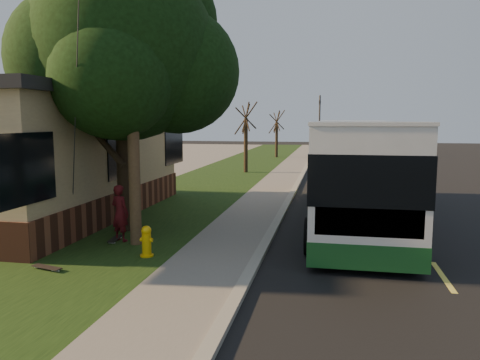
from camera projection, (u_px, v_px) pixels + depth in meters
name	position (u px, v px, depth m)	size (l,w,h in m)	color
ground	(255.00, 266.00, 10.59)	(120.00, 120.00, 0.00)	black
road	(388.00, 198.00, 19.56)	(8.00, 80.00, 0.01)	black
curb	(292.00, 194.00, 20.31)	(0.25, 80.00, 0.12)	gray
sidewalk	(269.00, 194.00, 20.51)	(2.00, 80.00, 0.08)	slate
grass_verge	(192.00, 192.00, 21.17)	(5.00, 80.00, 0.07)	black
fire_hydrant	(147.00, 241.00, 11.03)	(0.32, 0.32, 0.74)	#EDB40C
utility_pole	(131.00, 65.00, 11.59)	(2.86, 3.21, 9.07)	#473321
leafy_tree	(126.00, 53.00, 13.29)	(6.30, 6.00, 7.80)	black
bare_tree_near	(246.00, 138.00, 28.50)	(1.38, 1.21, 4.31)	black
bare_tree_far	(277.00, 135.00, 40.10)	(1.38, 1.21, 4.03)	black
traffic_signal	(319.00, 121.00, 43.18)	(0.18, 0.22, 5.50)	#2D2D30
transit_bus	(355.00, 168.00, 15.26)	(2.76, 11.95, 3.23)	silver
skateboarder	(120.00, 213.00, 12.38)	(0.55, 0.36, 1.51)	#4B0F13
skateboard_main	(115.00, 239.00, 12.47)	(0.30, 0.80, 0.07)	black
skateboard_spare	(47.00, 267.00, 10.07)	(0.77, 0.37, 0.07)	black
dumpster	(101.00, 185.00, 18.28)	(1.76, 1.48, 1.39)	black
distant_car	(330.00, 150.00, 39.08)	(1.86, 4.62, 1.57)	black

